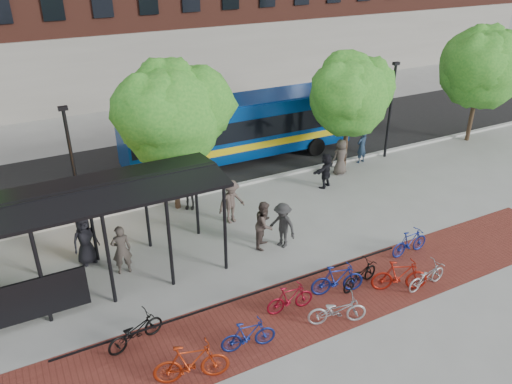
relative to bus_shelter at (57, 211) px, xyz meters
name	(u,v)px	position (x,y,z in m)	size (l,w,h in m)	color
ground	(273,225)	(8.13, 0.48, -3.00)	(160.00, 160.00, 0.00)	#9E9E99
asphalt_street	(201,158)	(8.13, 8.48, -2.99)	(160.00, 8.00, 0.01)	black
curb	(233,186)	(8.13, 4.48, -2.94)	(160.00, 0.25, 0.12)	#B7B7B2
brick_strip	(296,311)	(6.13, -4.52, -3.00)	(24.00, 3.00, 0.01)	maroon
bike_rack_rail	(247,307)	(4.83, -3.62, -3.00)	(12.00, 0.05, 0.95)	black
bus_shelter	(57,211)	(0.00, 0.00, 0.00)	(10.60, 3.07, 3.60)	black
tree_b	(172,110)	(5.23, 3.83, 1.46)	(5.15, 4.20, 6.47)	#382619
tree_c	(351,92)	(14.22, 3.83, 1.06)	(4.66, 3.80, 5.92)	#382619
tree_d	(483,64)	(23.23, 3.83, 1.47)	(5.39, 4.40, 6.55)	#382619
lamp_post_left	(73,165)	(1.13, 4.08, -0.25)	(0.35, 0.20, 5.12)	black
lamp_post_right	(391,108)	(17.13, 4.08, -0.25)	(0.35, 0.20, 5.12)	black
bus	(240,125)	(9.96, 7.40, -1.08)	(12.39, 3.11, 3.33)	navy
bike_0	(135,331)	(1.23, -3.58, -2.53)	(0.63, 1.80, 0.94)	black
bike_1	(191,363)	(2.20, -5.61, -2.38)	(0.58, 2.05, 1.23)	#9E290E
bike_3	(248,335)	(4.07, -5.27, -2.50)	(0.47, 1.65, 0.99)	navy
bike_5	(290,298)	(5.98, -4.41, -2.51)	(0.46, 1.61, 0.97)	maroon
bike_6	(337,310)	(6.97, -5.56, -2.51)	(0.65, 1.85, 0.97)	#A0A0A2
bike_7	(337,279)	(7.84, -4.37, -2.45)	(0.52, 1.84, 1.11)	navy
bike_8	(360,275)	(8.74, -4.41, -2.55)	(0.59, 1.70, 0.89)	black
bike_9	(400,276)	(9.79, -5.19, -2.42)	(0.54, 1.92, 1.15)	maroon
bike_10	(427,276)	(10.73, -5.49, -2.56)	(0.59, 1.69, 0.89)	#9E9EA1
bike_11	(410,242)	(11.62, -3.71, -2.49)	(0.48, 1.69, 1.02)	navy
pedestrian_0	(85,240)	(0.80, 1.33, -2.04)	(0.94, 0.61, 1.91)	black
pedestrian_1	(121,250)	(1.81, 0.10, -2.05)	(0.69, 0.45, 1.90)	#443D36
pedestrian_3	(231,202)	(6.72, 1.54, -2.04)	(1.23, 0.71, 1.91)	#4E403A
pedestrian_4	(189,191)	(5.59, 3.49, -2.15)	(0.99, 0.41, 1.70)	#262626
pedestrian_5	(326,170)	(12.09, 2.50, -2.14)	(1.59, 0.51, 1.71)	black
pedestrian_6	(341,157)	(13.60, 3.39, -2.08)	(0.89, 0.58, 1.83)	#453D37
pedestrian_7	(362,147)	(15.46, 4.06, -2.11)	(0.65, 0.42, 1.77)	#1D2F45
pedestrian_8	(265,224)	(7.06, -0.70, -2.04)	(0.93, 0.73, 1.92)	#4E403A
pedestrian_9	(282,225)	(7.66, -1.02, -2.08)	(1.19, 0.69, 1.85)	#2B2B2B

